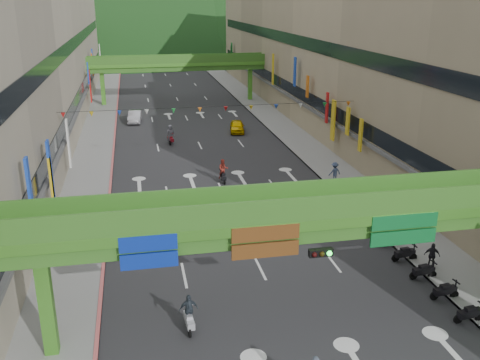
{
  "coord_description": "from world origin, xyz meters",
  "views": [
    {
      "loc": [
        -6.71,
        -15.45,
        15.26
      ],
      "look_at": [
        0.0,
        18.0,
        3.5
      ],
      "focal_mm": 40.0,
      "sensor_mm": 36.0,
      "label": 1
    }
  ],
  "objects_px": {
    "car_silver": "(135,117)",
    "scooter_rider_mid": "(223,171)",
    "pedestrian_red": "(428,224)",
    "overpass_near": "(316,232)",
    "car_yellow": "(237,126)"
  },
  "relations": [
    {
      "from": "car_silver",
      "to": "scooter_rider_mid",
      "type": "bearing_deg",
      "value": -68.82
    },
    {
      "from": "pedestrian_red",
      "to": "overpass_near",
      "type": "bearing_deg",
      "value": -160.18
    },
    {
      "from": "car_silver",
      "to": "car_yellow",
      "type": "bearing_deg",
      "value": -27.62
    },
    {
      "from": "overpass_near",
      "to": "pedestrian_red",
      "type": "distance_m",
      "value": 15.03
    },
    {
      "from": "car_silver",
      "to": "pedestrian_red",
      "type": "bearing_deg",
      "value": -58.54
    },
    {
      "from": "overpass_near",
      "to": "car_yellow",
      "type": "relative_size",
      "value": 6.9
    },
    {
      "from": "overpass_near",
      "to": "scooter_rider_mid",
      "type": "bearing_deg",
      "value": 91.22
    },
    {
      "from": "overpass_near",
      "to": "scooter_rider_mid",
      "type": "xyz_separation_m",
      "value": [
        -0.47,
        22.22,
        -4.13
      ]
    },
    {
      "from": "car_yellow",
      "to": "scooter_rider_mid",
      "type": "bearing_deg",
      "value": -95.53
    },
    {
      "from": "car_silver",
      "to": "car_yellow",
      "type": "height_order",
      "value": "car_silver"
    },
    {
      "from": "overpass_near",
      "to": "pedestrian_red",
      "type": "xyz_separation_m",
      "value": [
        11.21,
        8.99,
        -4.42
      ]
    },
    {
      "from": "car_yellow",
      "to": "pedestrian_red",
      "type": "height_order",
      "value": "pedestrian_red"
    },
    {
      "from": "car_yellow",
      "to": "pedestrian_red",
      "type": "bearing_deg",
      "value": -67.82
    },
    {
      "from": "car_silver",
      "to": "pedestrian_red",
      "type": "distance_m",
      "value": 42.76
    },
    {
      "from": "overpass_near",
      "to": "pedestrian_red",
      "type": "relative_size",
      "value": 17.84
    }
  ]
}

